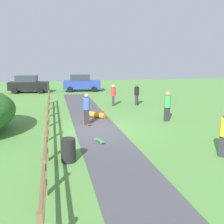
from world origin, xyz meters
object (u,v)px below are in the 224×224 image
object	(u,v)px
skateboard_loose	(99,140)
bystander_red	(113,94)
bystander_black	(137,94)
trash_bin	(68,150)
parked_car_blue	(82,83)
skater_fallen	(96,114)
bystander_green	(167,105)
parked_car_black	(28,84)
skater_riding	(87,107)

from	to	relation	value
skateboard_loose	bystander_red	size ratio (longest dim) A/B	0.48
bystander_black	bystander_red	xyz separation A→B (m)	(-1.89, 0.26, -0.01)
trash_bin	bystander_black	size ratio (longest dim) A/B	0.52
skateboard_loose	parked_car_blue	size ratio (longest dim) A/B	0.19
trash_bin	skateboard_loose	world-z (taller)	trash_bin
trash_bin	skater_fallen	distance (m)	7.34
skater_fallen	bystander_green	xyz separation A→B (m)	(4.09, -1.95, 0.82)
trash_bin	skateboard_loose	distance (m)	2.53
skateboard_loose	bystander_green	xyz separation A→B (m)	(4.76, 3.06, 0.93)
parked_car_blue	parked_car_black	size ratio (longest dim) A/B	1.00
skater_riding	parked_car_black	xyz separation A→B (m)	(-4.46, 15.34, -0.08)
trash_bin	parked_car_blue	bearing A→B (deg)	82.25
bystander_green	skater_fallen	bearing A→B (deg)	154.47
skater_fallen	skateboard_loose	world-z (taller)	skater_fallen
skateboard_loose	trash_bin	bearing A→B (deg)	-127.69
bystander_green	trash_bin	bearing A→B (deg)	-141.29
bystander_red	skater_fallen	bearing A→B (deg)	-118.16
skater_fallen	parked_car_blue	world-z (taller)	parked_car_blue
skater_riding	parked_car_black	size ratio (longest dim) A/B	0.41
bystander_green	bystander_red	distance (m)	6.15
skater_fallen	bystander_red	world-z (taller)	bystander_red
skater_fallen	bystander_red	distance (m)	4.44
skater_fallen	bystander_green	bearing A→B (deg)	-25.53
skater_riding	skater_fallen	size ratio (longest dim) A/B	1.35
skater_fallen	parked_car_black	world-z (taller)	parked_car_black
skater_riding	skater_fallen	bearing A→B (deg)	64.60
skater_fallen	parked_car_blue	bearing A→B (deg)	87.50
bystander_black	bystander_green	world-z (taller)	bystander_green
bystander_black	bystander_green	distance (m)	5.55
skater_riding	parked_car_black	distance (m)	15.97
skater_fallen	trash_bin	bearing A→B (deg)	-107.52
skater_fallen	parked_car_black	bearing A→B (deg)	111.26
skater_riding	bystander_black	distance (m)	7.17
skater_riding	skateboard_loose	bearing A→B (deg)	-87.30
skater_riding	bystander_black	bearing A→B (deg)	48.18
bystander_black	parked_car_blue	size ratio (longest dim) A/B	0.40
bystander_red	bystander_black	bearing A→B (deg)	-7.96
bystander_black	parked_car_blue	world-z (taller)	parked_car_blue
parked_car_black	bystander_red	bearing A→B (deg)	-52.91
skater_fallen	bystander_black	size ratio (longest dim) A/B	0.78
skater_riding	parked_car_black	world-z (taller)	parked_car_black
skater_fallen	skateboard_loose	size ratio (longest dim) A/B	1.64
bystander_green	bystander_black	bearing A→B (deg)	91.39
skater_fallen	skateboard_loose	xyz separation A→B (m)	(-0.68, -5.01, -0.11)
bystander_green	skater_riding	bearing A→B (deg)	177.63
skater_fallen	bystander_black	distance (m)	5.40
skateboard_loose	parked_car_black	size ratio (longest dim) A/B	0.19
skateboard_loose	bystander_green	size ratio (longest dim) A/B	0.45
skateboard_loose	bystander_green	bearing A→B (deg)	32.74
bystander_red	parked_car_blue	distance (m)	9.84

